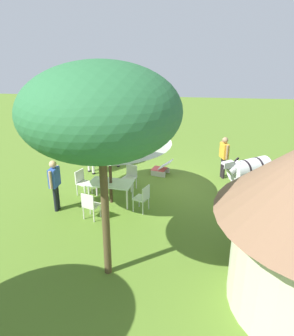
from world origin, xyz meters
The scene contains 13 objects.
ground_plane centered at (0.00, 0.00, 0.00)m, with size 36.00×36.00×0.00m, color #547727.
shade_umbrella centered at (1.76, 1.18, 2.64)m, with size 4.03×4.03×3.13m.
patio_dining_table centered at (1.76, 1.18, 0.65)m, with size 1.54×0.99×0.74m.
patio_chair_near_hut centered at (0.61, 1.69, 0.52)m, with size 0.56×0.57×0.90m.
patio_chair_near_lawn centered at (1.27, 0.03, 0.52)m, with size 0.57×0.56×0.90m.
patio_chair_west_end centered at (2.91, 0.67, 0.52)m, with size 0.56×0.57×0.90m.
patio_chair_east_end centered at (2.19, 2.36, 0.52)m, with size 0.56×0.54×0.90m.
guest_beside_umbrella centered at (3.43, 1.89, 1.04)m, with size 0.25×0.62×1.73m.
standing_watcher centered at (-2.21, -1.33, 1.01)m, with size 0.34×0.58×1.67m.
striped_lounge_chair centered at (0.20, -1.40, 0.26)m, with size 0.91×0.74×0.65m.
zebra_nearest_camera centered at (-2.87, 0.32, 1.05)m, with size 1.86×1.42×1.59m.
zebra_by_umbrella centered at (2.62, -1.76, 0.95)m, with size 1.75×1.80×1.48m.
acacia_tree_behind_hut centered at (1.13, 4.79, 4.01)m, with size 3.36×3.36×5.03m.
Camera 1 is at (-0.52, 11.64, 5.63)m, focal length 37.33 mm.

